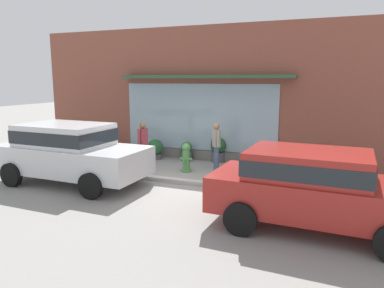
# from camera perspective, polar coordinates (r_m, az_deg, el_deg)

# --- Properties ---
(ground_plane) EXTENTS (60.00, 60.00, 0.00)m
(ground_plane) POSITION_cam_1_polar(r_m,az_deg,el_deg) (10.95, -3.44, -5.68)
(ground_plane) COLOR gray
(curb_strip) EXTENTS (14.00, 0.24, 0.12)m
(curb_strip) POSITION_cam_1_polar(r_m,az_deg,el_deg) (10.76, -3.90, -5.64)
(curb_strip) COLOR #B2B2AD
(curb_strip) RESTS_ON ground_plane
(storefront) EXTENTS (14.00, 0.81, 4.89)m
(storefront) POSITION_cam_1_polar(r_m,az_deg,el_deg) (13.50, 2.23, 7.68)
(storefront) COLOR brown
(storefront) RESTS_ON ground_plane
(fire_hydrant) EXTENTS (0.41, 0.38, 0.94)m
(fire_hydrant) POSITION_cam_1_polar(r_m,az_deg,el_deg) (11.80, -0.93, -2.10)
(fire_hydrant) COLOR #4C8C47
(fire_hydrant) RESTS_ON ground_plane
(pedestrian_with_handbag) EXTENTS (0.43, 0.54, 1.58)m
(pedestrian_with_handbag) POSITION_cam_1_polar(r_m,az_deg,el_deg) (12.02, 3.83, 0.16)
(pedestrian_with_handbag) COLOR #475675
(pedestrian_with_handbag) RESTS_ON ground_plane
(pedestrian_passerby) EXTENTS (0.25, 0.47, 1.60)m
(pedestrian_passerby) POSITION_cam_1_polar(r_m,az_deg,el_deg) (12.08, -7.73, 0.26)
(pedestrian_passerby) COLOR #475675
(pedestrian_passerby) RESTS_ON ground_plane
(parked_car_silver) EXTENTS (4.48, 2.15, 1.73)m
(parked_car_silver) POSITION_cam_1_polar(r_m,az_deg,el_deg) (11.00, -18.73, -0.91)
(parked_car_silver) COLOR silver
(parked_car_silver) RESTS_ON ground_plane
(parked_car_red) EXTENTS (4.30, 2.12, 1.60)m
(parked_car_red) POSITION_cam_1_polar(r_m,az_deg,el_deg) (7.62, 18.66, -6.17)
(parked_car_red) COLOR maroon
(parked_car_red) RESTS_ON ground_plane
(potted_plant_corner_tall) EXTENTS (0.57, 0.57, 0.88)m
(potted_plant_corner_tall) POSITION_cam_1_polar(r_m,az_deg,el_deg) (13.29, 4.17, -0.82)
(potted_plant_corner_tall) COLOR #4C4C51
(potted_plant_corner_tall) RESTS_ON ground_plane
(potted_plant_by_entrance) EXTENTS (0.32, 0.32, 1.07)m
(potted_plant_by_entrance) POSITION_cam_1_polar(r_m,az_deg,el_deg) (14.72, -12.10, 0.26)
(potted_plant_by_entrance) COLOR #33473D
(potted_plant_by_entrance) RESTS_ON ground_plane
(potted_plant_doorstep) EXTENTS (0.43, 0.43, 0.70)m
(potted_plant_doorstep) POSITION_cam_1_polar(r_m,az_deg,el_deg) (13.45, -0.86, -1.17)
(potted_plant_doorstep) COLOR #33473D
(potted_plant_doorstep) RESTS_ON ground_plane
(potted_plant_window_center) EXTENTS (0.27, 0.27, 0.51)m
(potted_plant_window_center) POSITION_cam_1_polar(r_m,az_deg,el_deg) (12.35, 22.29, -3.39)
(potted_plant_window_center) COLOR #33473D
(potted_plant_window_center) RESTS_ON ground_plane
(potted_plant_trailing_edge) EXTENTS (0.58, 0.58, 0.68)m
(potted_plant_trailing_edge) POSITION_cam_1_polar(r_m,az_deg,el_deg) (15.38, -15.58, -0.11)
(potted_plant_trailing_edge) COLOR #9E6042
(potted_plant_trailing_edge) RESTS_ON ground_plane
(potted_plant_window_left) EXTENTS (0.60, 0.60, 0.75)m
(potted_plant_window_left) POSITION_cam_1_polar(r_m,az_deg,el_deg) (13.76, -5.82, -0.75)
(potted_plant_window_left) COLOR #4C4C51
(potted_plant_window_left) RESTS_ON ground_plane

